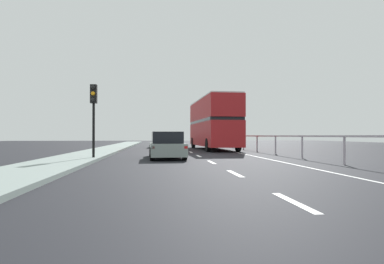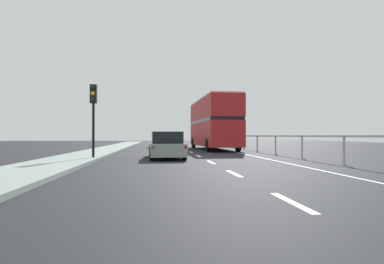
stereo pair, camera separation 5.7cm
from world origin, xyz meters
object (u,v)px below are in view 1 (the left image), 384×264
at_px(hatchback_car_near, 166,146).
at_px(sedan_car_ahead, 161,141).
at_px(traffic_signal_pole, 94,103).
at_px(double_decker_bus_red, 213,123).

height_order(hatchback_car_near, sedan_car_ahead, hatchback_car_near).
bearing_deg(traffic_signal_pole, hatchback_car_near, 16.34).
relative_size(hatchback_car_near, sedan_car_ahead, 1.05).
distance_m(double_decker_bus_red, sedan_car_ahead, 7.10).
bearing_deg(double_decker_bus_red, hatchback_car_near, -114.53).
xyz_separation_m(hatchback_car_near, sedan_car_ahead, (-0.13, 15.58, -0.00)).
bearing_deg(traffic_signal_pole, double_decker_bus_red, 55.26).
distance_m(double_decker_bus_red, hatchback_car_near, 11.25).
height_order(double_decker_bus_red, hatchback_car_near, double_decker_bus_red).
bearing_deg(double_decker_bus_red, sedan_car_ahead, 127.95).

